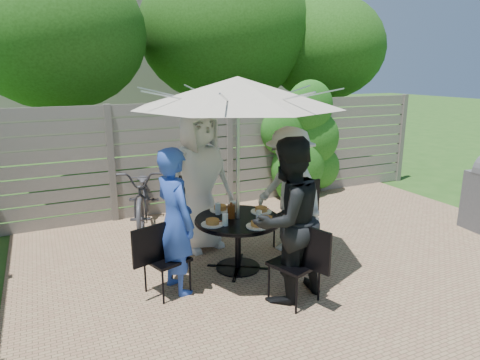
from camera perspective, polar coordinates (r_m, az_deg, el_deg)
name	(u,v)px	position (r m, az deg, el deg)	size (l,w,h in m)	color
backyard_envelope	(138,61)	(14.32, -13.46, 15.19)	(60.00, 60.00, 5.00)	#265019
patio_table	(238,234)	(5.12, -0.28, -7.20)	(1.19, 1.19, 0.66)	black
umbrella	(238,92)	(4.76, -0.31, 11.67)	(2.81, 2.81, 2.28)	silver
chair_back	(195,226)	(5.93, -5.99, -6.09)	(0.51, 0.69, 0.91)	black
person_back	(199,180)	(5.61, -5.45, 0.00)	(0.93, 0.60, 1.90)	silver
chair_left	(166,273)	(4.73, -9.79, -12.11)	(0.63, 0.50, 0.82)	black
person_left	(175,222)	(4.57, -8.61, -5.51)	(0.58, 0.38, 1.60)	#294AB4
chair_front	(295,279)	(4.54, 7.36, -12.97)	(0.54, 0.67, 0.88)	black
person_front	(287,221)	(4.39, 6.35, -5.41)	(0.84, 0.65, 1.73)	black
chair_right	(295,230)	(5.78, 7.39, -6.63)	(0.70, 0.52, 0.92)	black
person_right	(289,192)	(5.51, 6.58, -1.56)	(1.08, 0.62, 1.67)	#BABCB7
plate_back	(220,208)	(5.31, -2.65, -3.81)	(0.26, 0.26, 0.06)	white
plate_left	(213,223)	(4.84, -3.69, -5.70)	(0.26, 0.26, 0.06)	white
plate_front	(258,225)	(4.78, 2.36, -5.97)	(0.26, 0.26, 0.06)	white
plate_right	(261,210)	(5.25, 2.84, -4.04)	(0.26, 0.26, 0.06)	white
plate_extra	(266,220)	(4.93, 3.52, -5.32)	(0.24, 0.24, 0.06)	white
glass_back	(218,209)	(5.16, -2.97, -3.84)	(0.07, 0.07, 0.14)	silver
glass_left	(225,219)	(4.80, -1.99, -5.28)	(0.07, 0.07, 0.14)	silver
glass_front	(259,216)	(4.90, 2.55, -4.88)	(0.07, 0.07, 0.14)	silver
syrup_jug	(231,212)	(5.02, -1.18, -4.23)	(0.09, 0.09, 0.16)	#59280C
coffee_cup	(233,207)	(5.25, -0.88, -3.62)	(0.08, 0.08, 0.12)	#C6B293
bicycle	(144,196)	(6.71, -12.64, -2.03)	(0.64, 1.83, 0.96)	#333338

